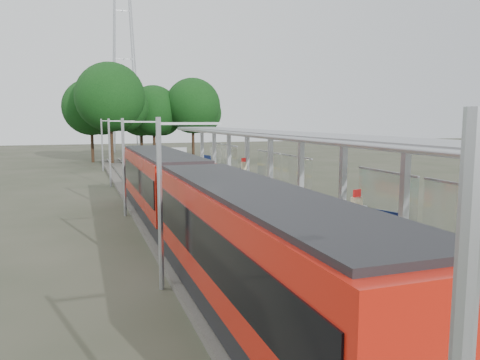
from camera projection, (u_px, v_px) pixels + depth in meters
name	position (u px, v px, depth m)	size (l,w,h in m)	color
trackbed	(155.00, 208.00, 27.53)	(3.00, 70.00, 0.24)	#59544C
platform	(228.00, 198.00, 28.94)	(6.00, 50.00, 1.00)	gray
tactile_strip	(187.00, 192.00, 28.05)	(0.60, 50.00, 0.02)	gold
end_fence	(160.00, 153.00, 52.19)	(6.00, 0.10, 1.20)	#9EA0A5
train	(191.00, 203.00, 18.52)	(2.74, 27.60, 3.62)	black
canopy	(277.00, 140.00, 25.41)	(3.27, 38.00, 3.66)	#9EA0A5
pylon	(123.00, 35.00, 75.92)	(8.00, 4.00, 38.00)	#9EA0A5
tree_cluster	(137.00, 105.00, 58.53)	(19.77, 14.00, 11.92)	#382316
catenary_masts	(125.00, 164.00, 25.68)	(2.08, 48.16, 5.40)	#9EA0A5
bench_near	(385.00, 221.00, 17.77)	(0.88, 1.39, 0.91)	#0F1C4C
bench_mid	(243.00, 174.00, 32.05)	(1.12, 1.72, 1.13)	#0F1C4C
bench_far	(207.00, 161.00, 43.21)	(0.94, 1.63, 1.07)	#0F1C4C
info_pillar_near	(356.00, 219.00, 16.61)	(0.42, 0.42, 1.88)	beige
info_pillar_far	(244.00, 173.00, 31.12)	(0.41, 0.41, 1.80)	beige
litter_bin	(360.00, 219.00, 18.07)	(0.50, 0.50, 1.01)	#9EA0A5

